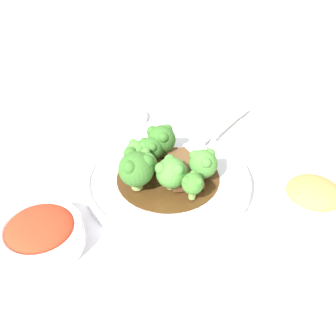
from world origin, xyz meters
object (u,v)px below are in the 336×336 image
(broccoli_floret_0, at_px, (203,163))
(broccoli_floret_4, at_px, (193,183))
(main_plate, at_px, (168,179))
(beef_strip_0, at_px, (187,183))
(broccoli_floret_2, at_px, (136,168))
(side_bowl_appetizer, at_px, (311,201))
(beef_strip_2, at_px, (187,164))
(broccoli_floret_6, at_px, (161,139))
(broccoli_floret_1, at_px, (144,162))
(broccoli_floret_7, at_px, (170,172))
(serving_spoon, at_px, (197,147))
(sauce_dish, at_px, (131,117))
(broccoli_floret_3, at_px, (151,148))
(broccoli_floret_5, at_px, (136,151))
(beef_strip_1, at_px, (163,168))
(side_bowl_kimchi, at_px, (41,233))

(broccoli_floret_0, relative_size, broccoli_floret_4, 1.07)
(main_plate, relative_size, beef_strip_0, 5.29)
(broccoli_floret_2, distance_m, side_bowl_appetizer, 0.26)
(beef_strip_2, xyz_separation_m, side_bowl_appetizer, (0.13, 0.16, 0.01))
(broccoli_floret_6, bearing_deg, main_plate, 1.52)
(broccoli_floret_6, bearing_deg, broccoli_floret_1, -33.47)
(broccoli_floret_7, bearing_deg, broccoli_floret_6, 179.50)
(broccoli_floret_2, bearing_deg, broccoli_floret_0, 93.66)
(beef_strip_0, xyz_separation_m, broccoli_floret_2, (-0.01, -0.08, 0.03))
(serving_spoon, bearing_deg, broccoli_floret_6, -90.06)
(broccoli_floret_4, distance_m, serving_spoon, 0.13)
(sauce_dish, bearing_deg, beef_strip_2, 19.65)
(broccoli_floret_3, distance_m, broccoli_floret_5, 0.03)
(beef_strip_2, xyz_separation_m, broccoli_floret_7, (0.04, -0.04, 0.02))
(broccoli_floret_3, bearing_deg, broccoli_floret_0, 53.58)
(broccoli_floret_1, bearing_deg, sauce_dish, -179.99)
(broccoli_floret_0, bearing_deg, beef_strip_1, -114.86)
(main_plate, height_order, broccoli_floret_7, broccoli_floret_7)
(main_plate, xyz_separation_m, broccoli_floret_6, (-0.06, -0.00, 0.04))
(serving_spoon, bearing_deg, broccoli_floret_0, -6.51)
(beef_strip_0, bearing_deg, beef_strip_1, -146.31)
(broccoli_floret_1, xyz_separation_m, serving_spoon, (-0.05, 0.10, -0.02))
(main_plate, distance_m, beef_strip_2, 0.04)
(beef_strip_0, distance_m, side_bowl_appetizer, 0.19)
(beef_strip_2, bearing_deg, sauce_dish, -160.35)
(broccoli_floret_0, relative_size, sauce_dish, 0.71)
(broccoli_floret_6, distance_m, side_bowl_kimchi, 0.25)
(broccoli_floret_0, relative_size, broccoli_floret_5, 1.13)
(broccoli_floret_0, distance_m, broccoli_floret_5, 0.11)
(beef_strip_2, distance_m, serving_spoon, 0.05)
(beef_strip_1, relative_size, broccoli_floret_7, 1.09)
(side_bowl_kimchi, relative_size, sauce_dish, 1.69)
(broccoli_floret_3, xyz_separation_m, broccoli_floret_4, (0.10, 0.05, 0.00))
(side_bowl_appetizer, bearing_deg, broccoli_floret_0, -125.95)
(beef_strip_2, relative_size, broccoli_floret_7, 1.52)
(beef_strip_2, relative_size, broccoli_floret_6, 1.44)
(beef_strip_0, distance_m, broccoli_floret_1, 0.08)
(beef_strip_1, distance_m, broccoli_floret_6, 0.05)
(broccoli_floret_5, distance_m, broccoli_floret_6, 0.05)
(broccoli_floret_2, xyz_separation_m, broccoli_floret_4, (0.04, 0.08, -0.01))
(broccoli_floret_3, height_order, side_bowl_appetizer, broccoli_floret_3)
(beef_strip_1, height_order, sauce_dish, beef_strip_1)
(broccoli_floret_5, relative_size, side_bowl_kimchi, 0.37)
(broccoli_floret_0, height_order, sauce_dish, broccoli_floret_0)
(main_plate, relative_size, broccoli_floret_5, 6.31)
(beef_strip_0, distance_m, side_bowl_kimchi, 0.23)
(broccoli_floret_0, bearing_deg, broccoli_floret_3, -126.42)
(beef_strip_0, xyz_separation_m, broccoli_floret_5, (-0.07, -0.07, 0.02))
(side_bowl_appetizer, height_order, sauce_dish, side_bowl_appetizer)
(beef_strip_0, bearing_deg, side_bowl_appetizer, 63.80)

